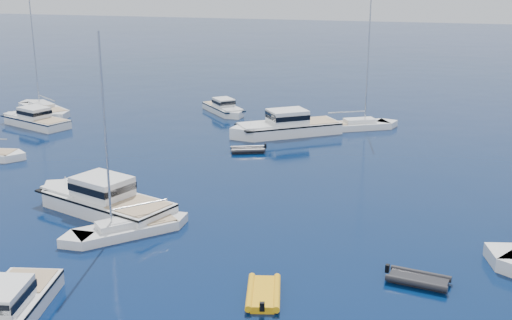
{
  "coord_description": "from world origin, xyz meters",
  "views": [
    {
      "loc": [
        14.96,
        -20.83,
        16.03
      ],
      "look_at": [
        1.66,
        23.89,
        2.2
      ],
      "focal_mm": 44.65,
      "sensor_mm": 36.0,
      "label": 1
    }
  ],
  "objects": [
    {
      "name": "sailboat_fore",
      "position": [
        -3.65,
        12.73,
        0.0
      ],
      "size": [
        7.84,
        8.27,
        13.3
      ],
      "primitive_type": null,
      "rotation": [
        0.0,
        0.0,
        2.4
      ],
      "color": "silver",
      "rests_on": "ground"
    },
    {
      "name": "tender_grey_far",
      "position": [
        -1.92,
        33.25,
        0.0
      ],
      "size": [
        3.73,
        2.96,
        0.95
      ],
      "primitive_type": null,
      "rotation": [
        0.0,
        0.0,
        1.97
      ],
      "color": "black",
      "rests_on": "ground"
    },
    {
      "name": "sailboat_far_l",
      "position": [
        -30.17,
        42.71,
        0.0
      ],
      "size": [
        11.36,
        9.07,
        17.16
      ],
      "primitive_type": null,
      "rotation": [
        0.0,
        0.0,
        0.97
      ],
      "color": "silver",
      "rests_on": "ground"
    },
    {
      "name": "motor_cruiser_far_l",
      "position": [
        -27.32,
        36.8,
        0.0
      ],
      "size": [
        10.42,
        6.26,
        2.62
      ],
      "primitive_type": null,
      "rotation": [
        0.0,
        0.0,
        1.22
      ],
      "color": "white",
      "rests_on": "ground"
    },
    {
      "name": "motor_cruiser_distant",
      "position": [
        -0.23,
        40.71,
        0.0
      ],
      "size": [
        12.27,
        10.54,
        3.27
      ],
      "primitive_type": null,
      "rotation": [
        0.0,
        0.0,
        2.21
      ],
      "color": "white",
      "rests_on": "ground"
    },
    {
      "name": "tender_yellow",
      "position": [
        6.98,
        7.34,
        0.0
      ],
      "size": [
        2.9,
        4.16,
        0.95
      ],
      "primitive_type": null,
      "rotation": [
        0.0,
        0.0,
        0.24
      ],
      "color": "#F2A80E",
      "rests_on": "ground"
    },
    {
      "name": "tender_grey_near",
      "position": [
        14.53,
        11.16,
        0.0
      ],
      "size": [
        3.67,
        2.4,
        0.95
      ],
      "primitive_type": null,
      "rotation": [
        0.0,
        0.0,
        4.56
      ],
      "color": "black",
      "rests_on": "ground"
    },
    {
      "name": "sailboat_centre",
      "position": [
        6.38,
        45.35,
        0.0
      ],
      "size": [
        9.98,
        7.26,
        14.73
      ],
      "primitive_type": null,
      "rotation": [
        0.0,
        0.0,
        5.24
      ],
      "color": "white",
      "rests_on": "ground"
    },
    {
      "name": "motor_cruiser_centre",
      "position": [
        -7.24,
        15.95,
        0.0
      ],
      "size": [
        12.84,
        7.46,
        3.23
      ],
      "primitive_type": null,
      "rotation": [
        0.0,
        0.0,
        1.25
      ],
      "color": "silver",
      "rests_on": "ground"
    },
    {
      "name": "motor_cruiser_horizon",
      "position": [
        -9.63,
        48.71,
        0.0
      ],
      "size": [
        7.63,
        7.89,
        2.21
      ],
      "primitive_type": null,
      "rotation": [
        0.0,
        0.0,
        3.9
      ],
      "color": "white",
      "rests_on": "ground"
    }
  ]
}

